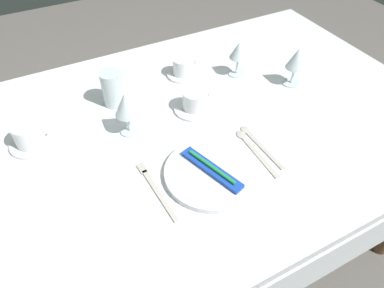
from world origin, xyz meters
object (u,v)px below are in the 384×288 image
coffee_cup_far (28,134)px  wine_glass_left (126,106)px  toothbrush_package (212,169)px  wine_glass_right (239,52)px  wine_glass_centre (296,60)px  dinner_plate (211,173)px  drink_tumbler (113,89)px  spoon_dessert (256,141)px  fork_outer (155,188)px  coffee_cup_left (183,66)px  spoon_soup (252,147)px  coffee_cup_right (195,100)px

coffee_cup_far → wine_glass_left: wine_glass_left is taller
toothbrush_package → wine_glass_left: wine_glass_left is taller
wine_glass_right → wine_glass_centre: bearing=-44.7°
dinner_plate → wine_glass_right: (0.34, 0.40, 0.09)m
wine_glass_centre → wine_glass_right: wine_glass_centre is taller
dinner_plate → coffee_cup_far: size_ratio=2.43×
toothbrush_package → drink_tumbler: bearing=106.9°
toothbrush_package → spoon_dessert: (0.19, 0.05, -0.02)m
fork_outer → drink_tumbler: drink_tumbler is taller
dinner_plate → wine_glass_centre: size_ratio=1.85×
toothbrush_package → coffee_cup_far: 0.57m
coffee_cup_left → spoon_soup: bearing=-89.0°
coffee_cup_right → coffee_cup_far: 0.54m
wine_glass_right → coffee_cup_left: bearing=153.9°
wine_glass_left → drink_tumbler: (0.01, 0.17, -0.04)m
spoon_dessert → coffee_cup_left: (-0.04, 0.44, 0.04)m
spoon_soup → coffee_cup_left: size_ratio=2.25×
coffee_cup_far → wine_glass_right: (0.78, 0.03, 0.05)m
coffee_cup_left → coffee_cup_right: 0.22m
coffee_cup_right → coffee_cup_left: bearing=74.0°
coffee_cup_right → drink_tumbler: size_ratio=0.83×
wine_glass_centre → wine_glass_left: size_ratio=0.97×
dinner_plate → wine_glass_centre: 0.56m
spoon_dessert → wine_glass_left: size_ratio=1.41×
coffee_cup_left → wine_glass_right: 0.21m
spoon_soup → spoon_dessert: size_ratio=1.03×
toothbrush_package → fork_outer: 0.17m
wine_glass_centre → wine_glass_left: (-0.64, 0.03, 0.01)m
spoon_soup → spoon_dessert: 0.03m
spoon_soup → coffee_cup_right: size_ratio=2.11×
spoon_dessert → wine_glass_right: 0.39m
dinner_plate → wine_glass_right: 0.54m
fork_outer → wine_glass_centre: bearing=18.8°
fork_outer → drink_tumbler: bearing=86.2°
coffee_cup_left → coffee_cup_far: 0.60m
dinner_plate → wine_glass_right: size_ratio=1.98×
fork_outer → spoon_dessert: bearing=3.7°
toothbrush_package → fork_outer: toothbrush_package is taller
fork_outer → spoon_soup: size_ratio=1.05×
fork_outer → coffee_cup_right: (0.26, 0.26, 0.04)m
spoon_soup → wine_glass_centre: size_ratio=1.50×
spoon_soup → wine_glass_centre: bearing=33.4°
coffee_cup_right → wine_glass_left: wine_glass_left is taller
coffee_cup_far → spoon_soup: bearing=-28.9°
toothbrush_package → wine_glass_centre: 0.56m
coffee_cup_far → wine_glass_left: size_ratio=0.74×
spoon_soup → drink_tumbler: 0.51m
fork_outer → coffee_cup_far: 0.43m
coffee_cup_far → wine_glass_left: (0.29, -0.08, 0.06)m
fork_outer → coffee_cup_left: size_ratio=2.36×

